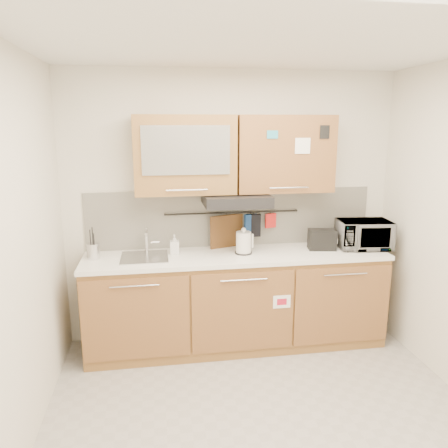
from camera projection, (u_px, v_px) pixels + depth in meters
name	position (u px, v px, depth m)	size (l,w,h in m)	color
floor	(267.00, 424.00, 3.12)	(3.20, 3.20, 0.00)	#9E9993
ceiling	(277.00, 36.00, 2.54)	(3.20, 3.20, 0.00)	white
wall_back	(231.00, 208.00, 4.28)	(3.20, 3.20, 0.00)	silver
wall_left	(10.00, 262.00, 2.59)	(3.00, 3.00, 0.00)	silver
base_cabinet	(237.00, 305.00, 4.18)	(2.80, 0.64, 0.88)	olive
countertop	(237.00, 256.00, 4.07)	(2.82, 0.62, 0.04)	white
backsplash	(232.00, 218.00, 4.29)	(2.80, 0.02, 0.56)	silver
upper_cabinets	(235.00, 154.00, 3.99)	(1.82, 0.37, 0.70)	olive
range_hood	(236.00, 200.00, 4.01)	(0.60, 0.46, 0.10)	black
sink	(145.00, 257.00, 3.95)	(0.42, 0.40, 0.26)	silver
utensil_rail	(232.00, 213.00, 4.24)	(0.02, 0.02, 1.30)	black
utensil_crock	(93.00, 251.00, 3.90)	(0.15, 0.15, 0.29)	silver
kettle	(244.00, 243.00, 4.06)	(0.19, 0.17, 0.25)	silver
toaster	(322.00, 239.00, 4.19)	(0.28, 0.19, 0.19)	black
microwave	(364.00, 234.00, 4.23)	(0.49, 0.33, 0.27)	#999999
soap_bottle	(175.00, 244.00, 4.04)	(0.08, 0.08, 0.18)	#999999
cutting_board	(227.00, 237.00, 4.27)	(0.35, 0.03, 0.43)	brown
oven_mitt	(251.00, 225.00, 4.28)	(0.13, 0.03, 0.22)	navy
dark_pouch	(253.00, 225.00, 4.29)	(0.14, 0.04, 0.22)	black
pot_holder	(271.00, 221.00, 4.30)	(0.11, 0.02, 0.14)	red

